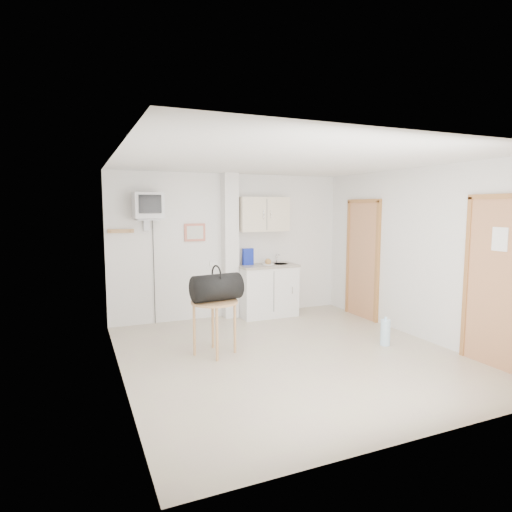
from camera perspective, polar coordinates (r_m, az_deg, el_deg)
name	(u,v)px	position (r m, az deg, el deg)	size (l,w,h in m)	color
ground	(290,355)	(5.77, 4.50, -12.97)	(4.50, 4.50, 0.00)	#B5A48E
room_envelope	(304,237)	(5.64, 6.38, 2.57)	(4.24, 4.54, 2.55)	white
kitchenette	(266,271)	(7.57, 1.35, -1.98)	(1.03, 0.58, 2.10)	white
crt_television	(148,206)	(6.92, -14.21, 6.43)	(0.44, 0.45, 2.15)	slate
round_table	(215,308)	(5.63, -5.55, -6.96)	(0.61, 0.61, 0.71)	#AD7848
duffel_bag	(217,287)	(5.57, -5.28, -4.17)	(0.68, 0.44, 0.47)	black
water_bottle	(385,332)	(6.33, 16.86, -9.72)	(0.14, 0.14, 0.41)	#B3DBF6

